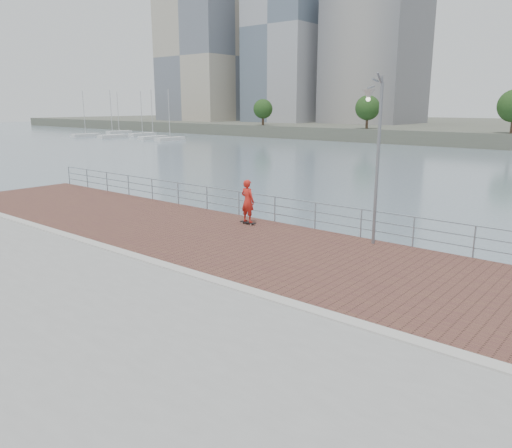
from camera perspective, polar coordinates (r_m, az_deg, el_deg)
The scene contains 9 objects.
water at distance 15.29m, azimuth -4.92°, elevation -13.50°, with size 400.00×400.00×0.00m, color slate.
seawall at distance 12.22m, azimuth -22.37°, elevation -16.62°, with size 40.00×24.00×2.00m, color gray.
brick_lane at distance 17.10m, azimuth 3.42°, elevation -3.24°, with size 40.00×6.80×0.02m, color brown.
curb at distance 14.48m, azimuth -5.08°, elevation -6.32°, with size 40.00×0.40×0.06m, color #B7B5AD.
guardrail at distance 19.69m, azimuth 9.31°, elevation 0.90°, with size 39.06×0.06×1.13m.
street_lamp at distance 17.59m, azimuth 13.32°, elevation 10.28°, with size 0.42×1.21×5.70m.
skateboard at distance 21.01m, azimuth -0.95°, elevation 0.19°, with size 0.78×0.23×0.09m.
skateboarder at distance 20.82m, azimuth -0.96°, elevation 2.65°, with size 0.66×0.43×1.81m, color red.
marina at distance 114.04m, azimuth -14.26°, elevation 9.84°, with size 30.59×18.75×9.86m.
Camera 1 is at (9.62, -9.65, 4.93)m, focal length 35.00 mm.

